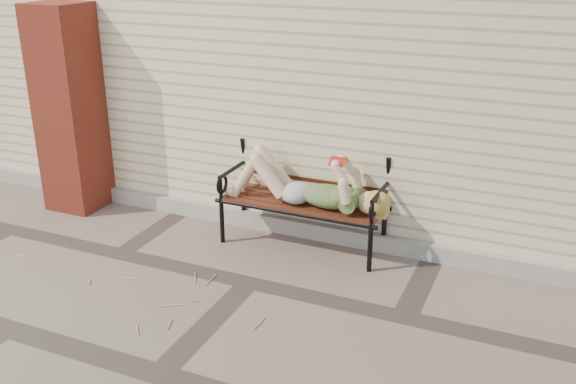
% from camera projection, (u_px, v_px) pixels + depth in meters
% --- Properties ---
extents(ground, '(80.00, 80.00, 0.00)m').
position_uv_depth(ground, '(249.00, 283.00, 5.08)').
color(ground, '#76655B').
rests_on(ground, ground).
extents(house_wall, '(8.00, 4.00, 3.00)m').
position_uv_depth(house_wall, '(368.00, 40.00, 7.08)').
color(house_wall, beige).
rests_on(house_wall, ground).
extents(foundation_strip, '(8.00, 0.10, 0.15)m').
position_uv_depth(foundation_strip, '(297.00, 227.00, 5.88)').
color(foundation_strip, '#A09B90').
rests_on(foundation_strip, ground).
extents(brick_pillar, '(0.50, 0.50, 2.00)m').
position_uv_depth(brick_pillar, '(70.00, 109.00, 6.20)').
color(brick_pillar, '#AA3926').
rests_on(brick_pillar, ground).
extents(garden_bench, '(1.55, 0.62, 1.00)m').
position_uv_depth(garden_bench, '(306.00, 183.00, 5.56)').
color(garden_bench, black).
rests_on(garden_bench, ground).
extents(reading_woman, '(1.46, 0.33, 0.46)m').
position_uv_depth(reading_woman, '(302.00, 184.00, 5.44)').
color(reading_woman, '#0A404B').
rests_on(reading_woman, ground).
extents(straw_scatter, '(2.59, 1.60, 0.01)m').
position_uv_depth(straw_scatter, '(166.00, 318.00, 4.59)').
color(straw_scatter, '#CBBD63').
rests_on(straw_scatter, ground).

